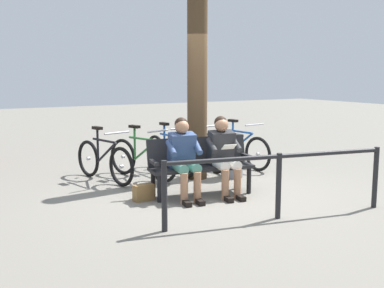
# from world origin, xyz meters

# --- Properties ---
(ground_plane) EXTENTS (40.00, 40.00, 0.00)m
(ground_plane) POSITION_xyz_m (0.00, 0.00, 0.00)
(ground_plane) COLOR slate
(bench) EXTENTS (1.65, 0.72, 0.87)m
(bench) POSITION_xyz_m (0.14, -0.11, 0.51)
(bench) COLOR black
(bench) RESTS_ON ground
(person_reading) EXTENTS (0.53, 0.81, 1.20)m
(person_reading) POSITION_xyz_m (-0.16, 0.11, 0.66)
(person_reading) COLOR #262628
(person_reading) RESTS_ON ground
(person_companion) EXTENTS (0.53, 0.81, 1.20)m
(person_companion) POSITION_xyz_m (0.48, 0.01, 0.66)
(person_companion) COLOR #334772
(person_companion) RESTS_ON ground
(handbag) EXTENTS (0.31, 0.17, 0.24)m
(handbag) POSITION_xyz_m (1.05, -0.17, 0.12)
(handbag) COLOR olive
(handbag) RESTS_ON ground
(tree_trunk) EXTENTS (0.35, 0.35, 3.70)m
(tree_trunk) POSITION_xyz_m (-0.38, -1.08, 1.85)
(tree_trunk) COLOR #4C3823
(tree_trunk) RESTS_ON ground
(litter_bin) EXTENTS (0.40, 0.40, 0.77)m
(litter_bin) POSITION_xyz_m (-0.95, -0.83, 0.39)
(litter_bin) COLOR slate
(litter_bin) RESTS_ON ground
(bicycle_black) EXTENTS (0.48, 1.67, 0.94)m
(bicycle_black) POSITION_xyz_m (-1.59, -1.53, 0.36)
(bicycle_black) COLOR black
(bicycle_black) RESTS_ON ground
(bicycle_orange) EXTENTS (0.48, 1.67, 0.94)m
(bicycle_orange) POSITION_xyz_m (-0.79, -1.73, 0.36)
(bicycle_orange) COLOR black
(bicycle_orange) RESTS_ON ground
(bicycle_purple) EXTENTS (0.48, 1.68, 0.94)m
(bicycle_purple) POSITION_xyz_m (-0.13, -1.67, 0.36)
(bicycle_purple) COLOR black
(bicycle_purple) RESTS_ON ground
(bicycle_green) EXTENTS (0.69, 1.60, 0.94)m
(bicycle_green) POSITION_xyz_m (0.49, -1.53, 0.36)
(bicycle_green) COLOR black
(bicycle_green) RESTS_ON ground
(bicycle_blue) EXTENTS (0.57, 1.64, 0.94)m
(bicycle_blue) POSITION_xyz_m (1.15, -1.64, 0.36)
(bicycle_blue) COLOR black
(bicycle_blue) RESTS_ON ground
(railing_fence) EXTENTS (3.05, 0.60, 0.85)m
(railing_fence) POSITION_xyz_m (-0.11, 1.46, 0.59)
(railing_fence) COLOR black
(railing_fence) RESTS_ON ground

